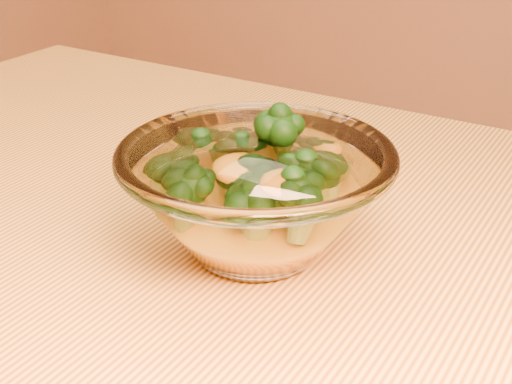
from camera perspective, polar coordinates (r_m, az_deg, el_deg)
glass_bowl at (r=0.49m, az=0.00°, el=-0.43°), size 0.19×0.19×0.08m
cheese_sauce at (r=0.49m, az=0.00°, el=-2.26°), size 0.11×0.11×0.03m
broccoli_heap at (r=0.49m, az=0.05°, el=1.34°), size 0.13×0.12×0.08m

